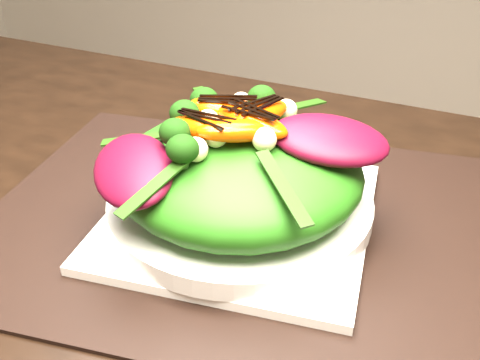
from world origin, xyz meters
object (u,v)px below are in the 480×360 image
at_px(salad_bowl, 240,202).
at_px(placemat, 240,220).
at_px(lettuce_mound, 240,171).
at_px(plate_base, 240,214).
at_px(orange_segment, 234,118).

bearing_deg(salad_bowl, placemat, 90.00).
distance_m(salad_bowl, lettuce_mound, 0.03).
relative_size(salad_bowl, lettuce_mound, 1.10).
distance_m(plate_base, orange_segment, 0.09).
bearing_deg(lettuce_mound, orange_segment, 141.97).
height_order(plate_base, orange_segment, orange_segment).
bearing_deg(plate_base, salad_bowl, 0.00).
xyz_separation_m(plate_base, lettuce_mound, (0.00, 0.00, 0.05)).
bearing_deg(placemat, orange_segment, 141.97).
distance_m(plate_base, salad_bowl, 0.01).
bearing_deg(orange_segment, plate_base, -38.03).
distance_m(lettuce_mound, orange_segment, 0.05).
relative_size(placemat, lettuce_mound, 2.15).
bearing_deg(lettuce_mound, plate_base, 0.00).
bearing_deg(orange_segment, salad_bowl, -38.03).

